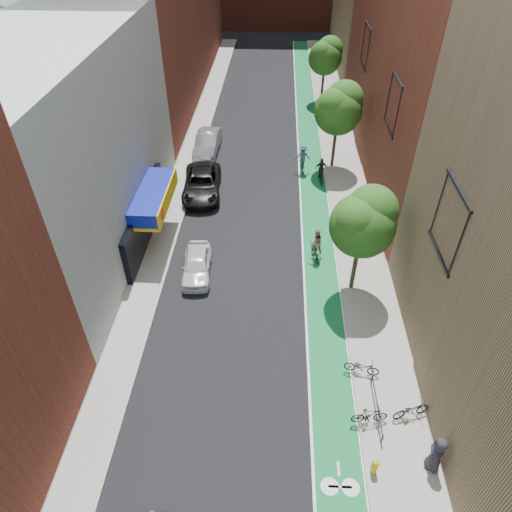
# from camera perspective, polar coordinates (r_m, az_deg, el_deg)

# --- Properties ---
(ground) EXTENTS (160.00, 160.00, 0.00)m
(ground) POSITION_cam_1_polar(r_m,az_deg,el_deg) (19.99, -2.32, -23.74)
(ground) COLOR black
(ground) RESTS_ON ground
(bike_lane) EXTENTS (2.00, 68.00, 0.01)m
(bike_lane) POSITION_cam_1_polar(r_m,az_deg,el_deg) (39.25, 6.82, 12.47)
(bike_lane) COLOR #136F3D
(bike_lane) RESTS_ON ground
(sidewalk_left) EXTENTS (2.00, 68.00, 0.15)m
(sidewalk_left) POSITION_cam_1_polar(r_m,az_deg,el_deg) (39.77, -8.06, 12.86)
(sidewalk_left) COLOR gray
(sidewalk_left) RESTS_ON ground
(sidewalk_right) EXTENTS (3.00, 68.00, 0.15)m
(sidewalk_right) POSITION_cam_1_polar(r_m,az_deg,el_deg) (39.48, 10.53, 12.36)
(sidewalk_right) COLOR gray
(sidewalk_right) RESTS_ON ground
(building_left_white) EXTENTS (8.00, 20.00, 12.00)m
(building_left_white) POSITION_cam_1_polar(r_m,az_deg,el_deg) (28.47, -23.32, 11.90)
(building_left_white) COLOR silver
(building_left_white) RESTS_ON ground
(building_right_mid_red) EXTENTS (8.00, 28.00, 22.00)m
(building_right_mid_red) POSITION_cam_1_polar(r_m,az_deg,el_deg) (37.11, 22.22, 26.67)
(building_right_mid_red) COLOR maroon
(building_right_mid_red) RESTS_ON ground
(tree_near) EXTENTS (3.40, 3.36, 6.42)m
(tree_near) POSITION_cam_1_polar(r_m,az_deg,el_deg) (23.46, 13.34, 4.30)
(tree_near) COLOR #332619
(tree_near) RESTS_ON ground
(tree_mid) EXTENTS (3.55, 3.53, 6.74)m
(tree_mid) POSITION_cam_1_polar(r_m,az_deg,el_deg) (35.61, 10.36, 17.83)
(tree_mid) COLOR #332619
(tree_mid) RESTS_ON ground
(tree_far) EXTENTS (3.30, 3.25, 6.21)m
(tree_far) POSITION_cam_1_polar(r_m,az_deg,el_deg) (48.93, 8.71, 23.58)
(tree_far) COLOR #332619
(tree_far) RESTS_ON ground
(parked_car_white) EXTENTS (1.90, 4.06, 1.34)m
(parked_car_white) POSITION_cam_1_polar(r_m,az_deg,el_deg) (26.50, -7.41, -1.07)
(parked_car_white) COLOR silver
(parked_car_white) RESTS_ON ground
(parked_car_black) EXTENTS (3.06, 5.86, 1.58)m
(parked_car_black) POSITION_cam_1_polar(r_m,az_deg,el_deg) (33.58, -6.78, 8.95)
(parked_car_black) COLOR black
(parked_car_black) RESTS_ON ground
(parked_car_silver) EXTENTS (1.90, 5.04, 1.64)m
(parked_car_silver) POSITION_cam_1_polar(r_m,az_deg,el_deg) (39.25, -6.09, 13.86)
(parked_car_silver) COLOR #9A9DA3
(parked_car_silver) RESTS_ON ground
(cyclist_lane_near) EXTENTS (0.97, 1.62, 2.08)m
(cyclist_lane_near) POSITION_cam_1_polar(r_m,az_deg,el_deg) (27.47, 7.47, 1.28)
(cyclist_lane_near) COLOR black
(cyclist_lane_near) RESTS_ON ground
(cyclist_lane_mid) EXTENTS (0.95, 1.80, 1.93)m
(cyclist_lane_mid) POSITION_cam_1_polar(r_m,az_deg,el_deg) (35.13, 8.12, 10.16)
(cyclist_lane_mid) COLOR black
(cyclist_lane_mid) RESTS_ON ground
(cyclist_lane_far) EXTENTS (1.21, 1.49, 2.21)m
(cyclist_lane_far) POSITION_cam_1_polar(r_m,az_deg,el_deg) (36.22, 5.85, 11.96)
(cyclist_lane_far) COLOR black
(cyclist_lane_far) RESTS_ON ground
(parked_bike_near) EXTENTS (1.69, 0.89, 0.84)m
(parked_bike_near) POSITION_cam_1_polar(r_m,az_deg,el_deg) (22.08, 13.08, -13.33)
(parked_bike_near) COLOR black
(parked_bike_near) RESTS_ON sidewalk_right
(parked_bike_mid) EXTENTS (1.61, 0.62, 0.94)m
(parked_bike_mid) POSITION_cam_1_polar(r_m,az_deg,el_deg) (20.67, 14.01, -18.78)
(parked_bike_mid) COLOR black
(parked_bike_mid) RESTS_ON sidewalk_right
(parked_bike_far) EXTENTS (1.75, 1.05, 0.87)m
(parked_bike_far) POSITION_cam_1_polar(r_m,az_deg,el_deg) (21.33, 18.83, -17.73)
(parked_bike_far) COLOR black
(parked_bike_far) RESTS_ON sidewalk_right
(pedestrian) EXTENTS (0.83, 1.04, 1.85)m
(pedestrian) POSITION_cam_1_polar(r_m,az_deg,el_deg) (20.03, 21.64, -22.00)
(pedestrian) COLOR #23222A
(pedestrian) RESTS_ON sidewalk_right
(fire_hydrant) EXTENTS (0.27, 0.27, 0.78)m
(fire_hydrant) POSITION_cam_1_polar(r_m,az_deg,el_deg) (19.70, 14.60, -24.11)
(fire_hydrant) COLOR gold
(fire_hydrant) RESTS_ON sidewalk_right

